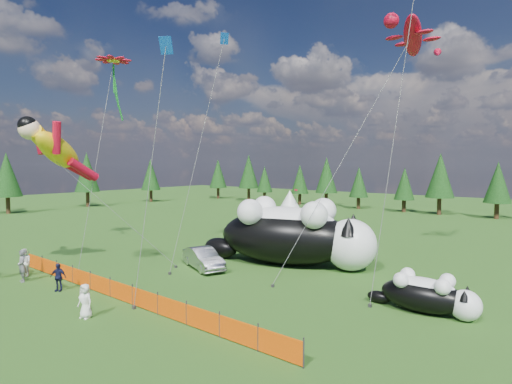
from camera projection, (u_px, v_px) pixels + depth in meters
ground at (167, 287)px, 23.00m from camera, size 160.00×160.00×0.00m
safety_fence at (121, 292)px, 20.61m from camera, size 22.06×0.06×1.10m
tree_line at (412, 185)px, 57.95m from camera, size 90.00×4.00×8.00m
festival_tents at (494, 212)px, 47.42m from camera, size 50.00×3.20×2.80m
cat_large at (293, 234)px, 27.98m from camera, size 12.70×7.05×4.68m
cat_small at (428, 294)px, 18.96m from camera, size 5.27×1.99×1.90m
car at (203, 258)px, 27.03m from camera, size 4.53×2.98×1.41m
spectator_a at (22, 266)px, 23.97m from camera, size 0.76×0.55×1.94m
spectator_b at (24, 263)px, 25.16m from camera, size 0.86×0.51×1.75m
spectator_c at (58, 277)px, 22.23m from camera, size 1.04×0.89×1.58m
spectator_e at (85, 301)px, 18.33m from camera, size 0.87×0.67×1.60m
superhero_kite at (58, 151)px, 25.18m from camera, size 7.88×8.95×11.54m
gecko_kite at (413, 37)px, 27.46m from camera, size 6.77×14.15×19.36m
flower_kite at (113, 63)px, 29.77m from camera, size 4.36×6.35×15.58m
diamond_kite_a at (222, 47)px, 28.75m from camera, size 0.85×6.06×17.29m
diamond_kite_c at (165, 54)px, 19.63m from camera, size 1.23×2.20×13.77m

